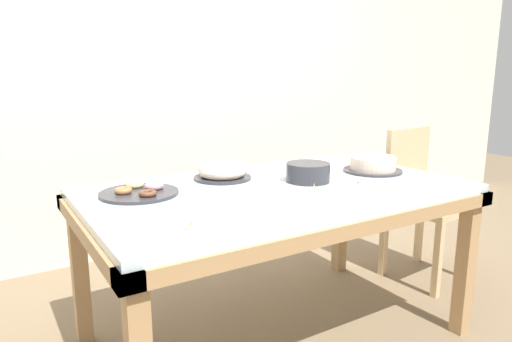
# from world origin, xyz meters

# --- Properties ---
(ground_plane) EXTENTS (12.00, 12.00, 0.00)m
(ground_plane) POSITION_xyz_m (0.00, 0.00, 0.00)
(ground_plane) COLOR #7A664C
(wall_back) EXTENTS (8.00, 0.10, 2.60)m
(wall_back) POSITION_xyz_m (0.00, 1.48, 1.30)
(wall_back) COLOR silver
(wall_back) RESTS_ON ground
(dining_table) EXTENTS (1.75, 1.02, 0.77)m
(dining_table) POSITION_xyz_m (0.00, 0.00, 0.68)
(dining_table) COLOR silver
(dining_table) RESTS_ON ground
(chair) EXTENTS (0.45, 0.45, 0.94)m
(chair) POSITION_xyz_m (1.19, 0.13, 0.52)
(chair) COLOR #D1B284
(chair) RESTS_ON ground
(cake_chocolate_round) EXTENTS (0.31, 0.31, 0.08)m
(cake_chocolate_round) POSITION_xyz_m (0.61, -0.00, 0.80)
(cake_chocolate_round) COLOR #333338
(cake_chocolate_round) RESTS_ON dining_table
(cake_golden_bundt) EXTENTS (0.28, 0.28, 0.08)m
(cake_golden_bundt) POSITION_xyz_m (-0.15, 0.27, 0.80)
(cake_golden_bundt) COLOR #333338
(cake_golden_bundt) RESTS_ON dining_table
(pastry_platter) EXTENTS (0.34, 0.34, 0.04)m
(pastry_platter) POSITION_xyz_m (-0.59, 0.19, 0.78)
(pastry_platter) COLOR #333338
(pastry_platter) RESTS_ON dining_table
(plate_stack) EXTENTS (0.21, 0.21, 0.09)m
(plate_stack) POSITION_xyz_m (0.18, 0.00, 0.81)
(plate_stack) COLOR #333338
(plate_stack) RESTS_ON dining_table
(tealight_near_front) EXTENTS (0.04, 0.04, 0.04)m
(tealight_near_front) POSITION_xyz_m (0.66, 0.38, 0.78)
(tealight_near_front) COLOR silver
(tealight_near_front) RESTS_ON dining_table
(tealight_centre) EXTENTS (0.04, 0.04, 0.04)m
(tealight_centre) POSITION_xyz_m (-0.58, -0.35, 0.78)
(tealight_centre) COLOR silver
(tealight_centre) RESTS_ON dining_table
(tealight_near_cakes) EXTENTS (0.04, 0.04, 0.04)m
(tealight_near_cakes) POSITION_xyz_m (0.36, -0.17, 0.78)
(tealight_near_cakes) COLOR silver
(tealight_near_cakes) RESTS_ON dining_table
(tealight_left_edge) EXTENTS (0.04, 0.04, 0.04)m
(tealight_left_edge) POSITION_xyz_m (0.41, 0.16, 0.78)
(tealight_left_edge) COLOR silver
(tealight_left_edge) RESTS_ON dining_table
(tealight_right_edge) EXTENTS (0.04, 0.04, 0.04)m
(tealight_right_edge) POSITION_xyz_m (0.08, -0.17, 0.78)
(tealight_right_edge) COLOR silver
(tealight_right_edge) RESTS_ON dining_table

